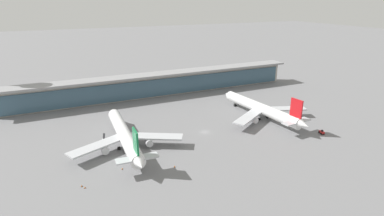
{
  "coord_description": "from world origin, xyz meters",
  "views": [
    {
      "loc": [
        -64.09,
        -122.81,
        60.81
      ],
      "look_at": [
        0.0,
        14.45,
        7.77
      ],
      "focal_mm": 29.27,
      "sensor_mm": 36.0,
      "label": 1
    }
  ],
  "objects": [
    {
      "name": "safety_cone_echo",
      "position": [
        -58.48,
        -24.77,
        0.32
      ],
      "size": [
        0.62,
        0.62,
        0.7
      ],
      "color": "orange",
      "rests_on": "ground"
    },
    {
      "name": "service_truck_near_nose_white",
      "position": [
        -46.11,
        8.91,
        0.81
      ],
      "size": [
        2.95,
        6.93,
        2.7
      ],
      "color": "silver",
      "rests_on": "ground"
    },
    {
      "name": "service_truck_mid_apron_red",
      "position": [
        49.6,
        -25.27,
        0.87
      ],
      "size": [
        2.38,
        3.2,
        2.05
      ],
      "color": "#B21E1E",
      "rests_on": "ground"
    },
    {
      "name": "safety_cone_delta",
      "position": [
        -44.06,
        -17.75,
        0.32
      ],
      "size": [
        0.62,
        0.62,
        0.7
      ],
      "color": "orange",
      "rests_on": "ground"
    },
    {
      "name": "service_truck_under_wing_white",
      "position": [
        -38.5,
        -15.42,
        0.87
      ],
      "size": [
        2.45,
        3.23,
        2.05
      ],
      "color": "silver",
      "rests_on": "ground"
    },
    {
      "name": "airliner_left_stand",
      "position": [
        -38.35,
        0.48,
        5.32
      ],
      "size": [
        48.79,
        63.46,
        16.9
      ],
      "color": "white",
      "rests_on": "ground"
    },
    {
      "name": "safety_cone_alpha",
      "position": [
        -25.58,
        -24.64,
        0.32
      ],
      "size": [
        0.62,
        0.62,
        0.7
      ],
      "color": "orange",
      "rests_on": "ground"
    },
    {
      "name": "terminal_building",
      "position": [
        0.0,
        67.47,
        7.87
      ],
      "size": [
        195.18,
        12.8,
        15.2
      ],
      "color": "#B2ADA3",
      "rests_on": "ground"
    },
    {
      "name": "safety_cone_charlie",
      "position": [
        -59.32,
        -23.3,
        0.32
      ],
      "size": [
        0.62,
        0.62,
        0.7
      ],
      "color": "orange",
      "rests_on": "ground"
    },
    {
      "name": "ground_plane",
      "position": [
        0.0,
        0.0,
        0.0
      ],
      "size": [
        1200.0,
        1200.0,
        0.0
      ],
      "primitive_type": "plane",
      "color": "slate"
    },
    {
      "name": "safety_cone_bravo",
      "position": [
        -37.68,
        -19.29,
        0.32
      ],
      "size": [
        0.62,
        0.62,
        0.7
      ],
      "color": "orange",
      "rests_on": "ground"
    },
    {
      "name": "airliner_centre_stand",
      "position": [
        36.16,
        3.7,
        5.32
      ],
      "size": [
        48.61,
        63.5,
        16.9
      ],
      "color": "white",
      "rests_on": "ground"
    }
  ]
}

